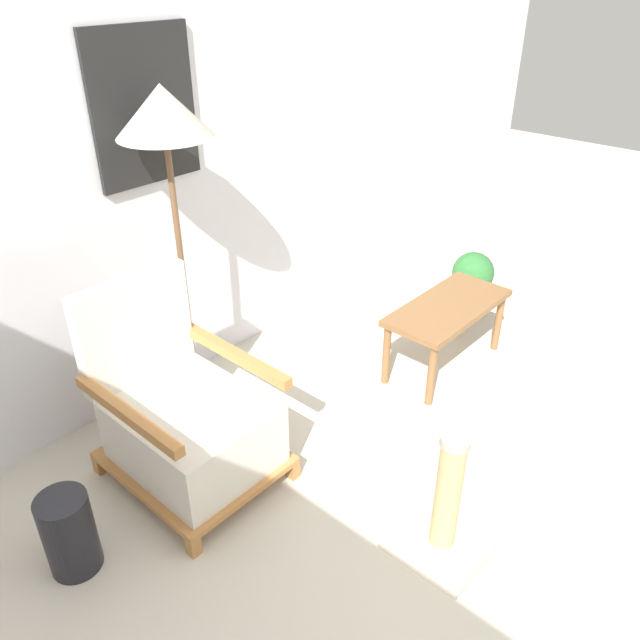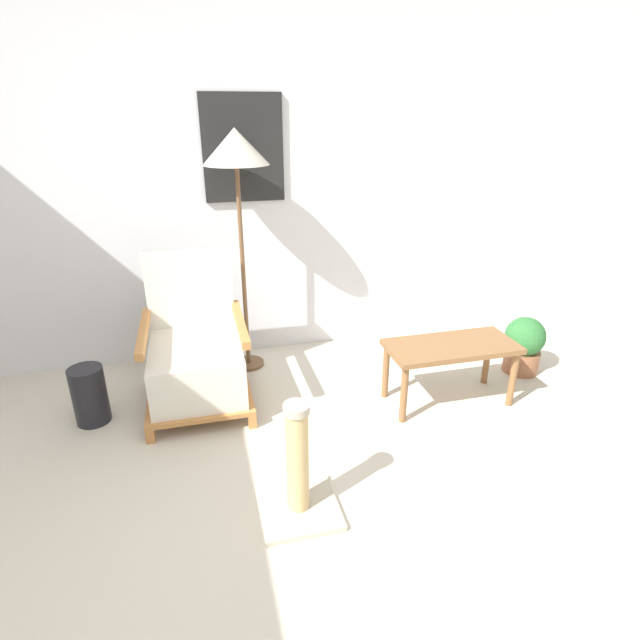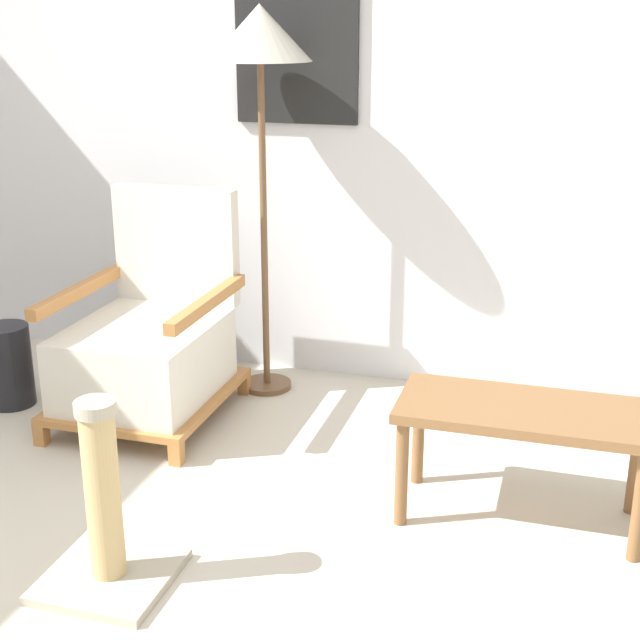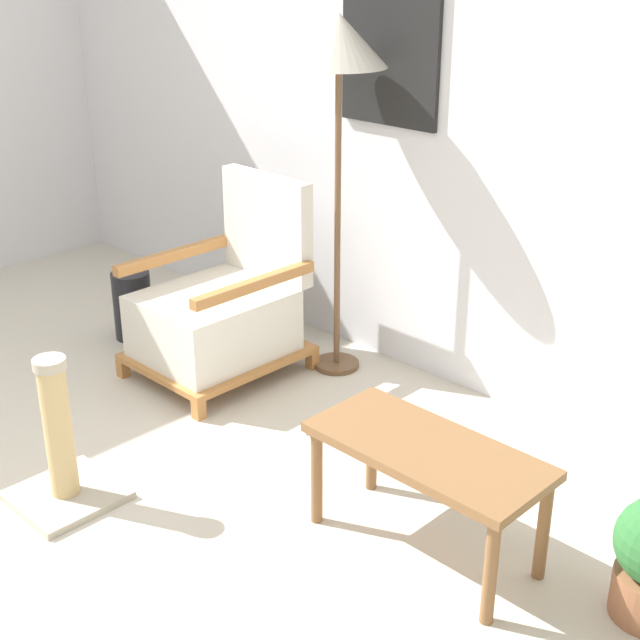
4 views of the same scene
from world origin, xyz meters
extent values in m
plane|color=beige|center=(0.00, 0.00, 0.00)|extent=(14.00, 14.00, 0.00)
cube|color=silver|center=(0.00, 2.38, 1.35)|extent=(8.00, 0.06, 2.70)
cube|color=black|center=(0.05, 2.33, 1.55)|extent=(0.56, 0.02, 0.72)
cube|color=#B2753D|center=(-0.70, 1.26, 0.04)|extent=(0.05, 0.05, 0.09)
cube|color=#B2753D|center=(-0.10, 1.26, 0.04)|extent=(0.05, 0.05, 0.09)
cube|color=#B2753D|center=(-0.70, 1.98, 0.04)|extent=(0.05, 0.05, 0.09)
cube|color=#B2753D|center=(-0.10, 1.98, 0.04)|extent=(0.05, 0.05, 0.09)
cube|color=#B2753D|center=(-0.40, 1.62, 0.10)|extent=(0.65, 0.77, 0.03)
cube|color=silver|center=(-0.40, 1.60, 0.27)|extent=(0.57, 0.67, 0.31)
cube|color=silver|center=(-0.40, 1.97, 0.68)|extent=(0.57, 0.08, 0.51)
cube|color=#B2753D|center=(-0.70, 1.62, 0.55)|extent=(0.05, 0.71, 0.05)
cube|color=#B2753D|center=(-0.11, 1.62, 0.55)|extent=(0.05, 0.71, 0.05)
cylinder|color=brown|center=(-0.03, 2.08, 0.01)|extent=(0.23, 0.23, 0.03)
cylinder|color=brown|center=(-0.03, 2.08, 0.75)|extent=(0.03, 0.03, 1.44)
cone|color=#B2AD9E|center=(-0.03, 2.08, 1.58)|extent=(0.44, 0.44, 0.23)
cube|color=brown|center=(1.19, 1.24, 0.40)|extent=(0.84, 0.38, 0.04)
cylinder|color=brown|center=(0.81, 1.09, 0.19)|extent=(0.04, 0.04, 0.38)
cylinder|color=brown|center=(1.57, 1.09, 0.19)|extent=(0.04, 0.04, 0.38)
cylinder|color=brown|center=(0.81, 1.39, 0.19)|extent=(0.04, 0.04, 0.38)
cylinder|color=brown|center=(1.57, 1.39, 0.19)|extent=(0.04, 0.04, 0.38)
cylinder|color=black|center=(-1.06, 1.57, 0.18)|extent=(0.20, 0.20, 0.37)
cylinder|color=#935B3D|center=(1.92, 1.48, 0.08)|extent=(0.25, 0.25, 0.16)
sphere|color=#2D6B33|center=(1.92, 1.48, 0.28)|extent=(0.29, 0.29, 0.29)
cube|color=#B2A893|center=(0.02, 0.51, 0.01)|extent=(0.38, 0.38, 0.03)
cylinder|color=tan|center=(0.02, 0.51, 0.29)|extent=(0.11, 0.11, 0.53)
cylinder|color=#B2A893|center=(0.02, 0.51, 0.58)|extent=(0.12, 0.12, 0.04)
camera|label=1|loc=(-1.66, -0.31, 2.17)|focal=35.00mm
camera|label=2|loc=(-0.34, -1.33, 1.80)|focal=28.00mm
camera|label=3|loc=(1.31, -1.54, 1.64)|focal=50.00mm
camera|label=4|loc=(2.74, -0.85, 2.00)|focal=50.00mm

